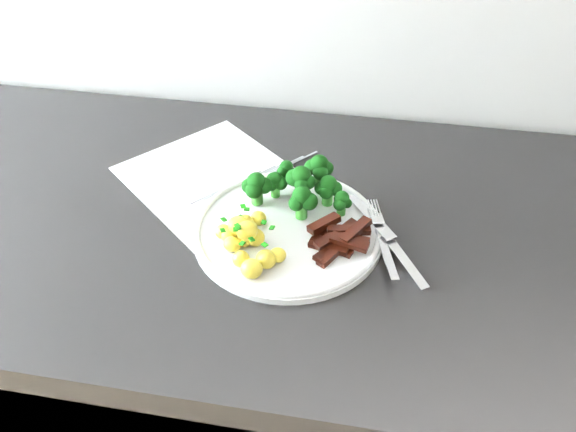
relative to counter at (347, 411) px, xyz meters
name	(u,v)px	position (x,y,z in m)	size (l,w,h in m)	color
counter	(347,411)	(0.00, 0.00, 0.00)	(2.33, 0.58, 0.87)	black
recipe_paper	(226,188)	(-0.21, 0.06, 0.44)	(0.38, 0.37, 0.00)	white
plate	(288,229)	(-0.11, -0.02, 0.44)	(0.25, 0.25, 0.01)	white
broccoli	(299,184)	(-0.10, 0.04, 0.48)	(0.15, 0.10, 0.06)	#286E1F
potatoes	(248,240)	(-0.15, -0.07, 0.46)	(0.10, 0.12, 0.04)	yellow
beef_strips	(338,238)	(-0.04, -0.04, 0.46)	(0.08, 0.09, 0.03)	black
fork	(383,241)	(0.02, -0.03, 0.45)	(0.05, 0.15, 0.01)	silver
knife	(395,250)	(0.04, -0.04, 0.45)	(0.11, 0.17, 0.02)	silver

